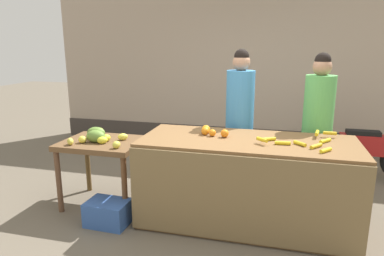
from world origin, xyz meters
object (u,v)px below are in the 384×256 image
(vendor_woman_blue_shirt, at_px, (239,124))
(produce_sack, at_px, (176,173))
(produce_crate, at_px, (108,213))
(parked_motorcycle, at_px, (368,152))
(vendor_woman_green_shirt, at_px, (317,130))

(vendor_woman_blue_shirt, relative_size, produce_sack, 3.84)
(vendor_woman_blue_shirt, bearing_deg, produce_sack, -173.36)
(produce_crate, bearing_deg, parked_motorcycle, 35.19)
(parked_motorcycle, bearing_deg, produce_sack, -157.59)
(vendor_woman_green_shirt, bearing_deg, produce_crate, -152.31)
(vendor_woman_blue_shirt, height_order, produce_sack, vendor_woman_blue_shirt)
(parked_motorcycle, distance_m, produce_sack, 2.72)
(vendor_woman_green_shirt, xyz_separation_m, produce_crate, (-2.14, -1.12, -0.77))
(vendor_woman_blue_shirt, xyz_separation_m, produce_sack, (-0.79, -0.09, -0.68))
(vendor_woman_blue_shirt, relative_size, parked_motorcycle, 1.14)
(vendor_woman_green_shirt, distance_m, produce_sack, 1.82)
(parked_motorcycle, xyz_separation_m, produce_sack, (-2.51, -1.03, -0.16))
(parked_motorcycle, height_order, produce_crate, parked_motorcycle)
(vendor_woman_green_shirt, relative_size, produce_sack, 3.77)
(vendor_woman_blue_shirt, height_order, parked_motorcycle, vendor_woman_blue_shirt)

